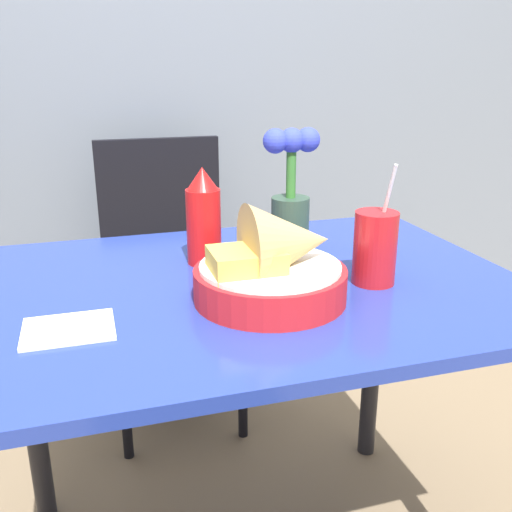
# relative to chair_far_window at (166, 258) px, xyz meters

# --- Properties ---
(wall_window) EXTENTS (7.00, 0.06, 2.60)m
(wall_window) POSITION_rel_chair_far_window_xyz_m (0.06, 0.26, 0.77)
(wall_window) COLOR slate
(wall_window) RESTS_ON ground_plane
(dining_table) EXTENTS (1.05, 0.76, 0.73)m
(dining_table) POSITION_rel_chair_far_window_xyz_m (0.06, -0.78, 0.09)
(dining_table) COLOR #233893
(dining_table) RESTS_ON ground_plane
(chair_far_window) EXTENTS (0.40, 0.40, 0.91)m
(chair_far_window) POSITION_rel_chair_far_window_xyz_m (0.00, 0.00, 0.00)
(chair_far_window) COLOR black
(chair_far_window) RESTS_ON ground_plane
(food_basket) EXTENTS (0.27, 0.27, 0.18)m
(food_basket) POSITION_rel_chair_far_window_xyz_m (0.08, -0.88, 0.27)
(food_basket) COLOR red
(food_basket) RESTS_ON dining_table
(ketchup_bottle) EXTENTS (0.07, 0.07, 0.20)m
(ketchup_bottle) POSITION_rel_chair_far_window_xyz_m (-0.00, -0.65, 0.30)
(ketchup_bottle) COLOR red
(ketchup_bottle) RESTS_ON dining_table
(drink_cup) EXTENTS (0.08, 0.08, 0.23)m
(drink_cup) POSITION_rel_chair_far_window_xyz_m (0.28, -0.86, 0.27)
(drink_cup) COLOR red
(drink_cup) RESTS_ON dining_table
(flower_vase) EXTENTS (0.13, 0.08, 0.27)m
(flower_vase) POSITION_rel_chair_far_window_xyz_m (0.19, -0.64, 0.33)
(flower_vase) COLOR #2D4738
(flower_vase) RESTS_ON dining_table
(napkin) EXTENTS (0.14, 0.11, 0.01)m
(napkin) POSITION_rel_chair_far_window_xyz_m (-0.28, -0.91, 0.21)
(napkin) COLOR white
(napkin) RESTS_ON dining_table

